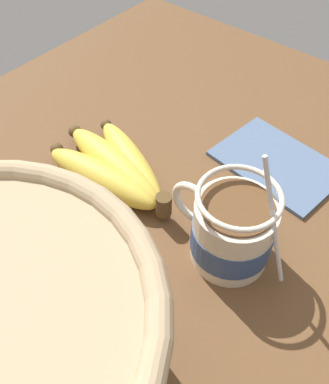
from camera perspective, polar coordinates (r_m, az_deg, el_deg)
name	(u,v)px	position (r cm, az deg, el deg)	size (l,w,h in cm)	color
table	(197,258)	(53.28, 4.31, -8.82)	(98.03, 98.03, 3.29)	brown
coffee_mug	(232,231)	(48.40, 8.94, -5.12)	(15.53, 9.28, 17.14)	beige
banana_bunch	(115,167)	(58.29, -6.68, 3.28)	(21.36, 12.61, 4.33)	#4C381E
napkin	(280,164)	(62.95, 15.09, 3.58)	(18.11, 13.77, 0.60)	slate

